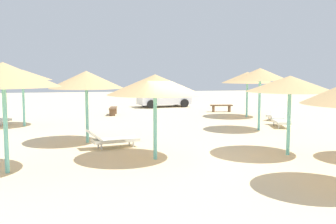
# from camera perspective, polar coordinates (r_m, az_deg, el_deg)

# --- Properties ---
(ground_plane) EXTENTS (80.00, 80.00, 0.00)m
(ground_plane) POSITION_cam_1_polar(r_m,az_deg,el_deg) (12.31, 2.71, -7.04)
(ground_plane) COLOR beige
(parasol_1) EXTENTS (3.02, 3.02, 2.69)m
(parasol_1) POSITION_cam_1_polar(r_m,az_deg,el_deg) (12.02, -1.94, 4.07)
(parasol_1) COLOR #6BC6BC
(parasol_1) RESTS_ON ground
(parasol_2) EXTENTS (3.12, 3.12, 2.73)m
(parasol_2) POSITION_cam_1_polar(r_m,az_deg,el_deg) (23.75, 11.70, 5.03)
(parasol_2) COLOR #6BC6BC
(parasol_2) RESTS_ON ground
(parasol_3) EXTENTS (2.71, 2.71, 2.93)m
(parasol_3) POSITION_cam_1_polar(r_m,az_deg,el_deg) (18.53, 13.50, 5.42)
(parasol_3) COLOR #6BC6BC
(parasol_3) RESTS_ON ground
(parasol_4) EXTENTS (2.89, 2.89, 2.85)m
(parasol_4) POSITION_cam_1_polar(r_m,az_deg,el_deg) (20.67, -20.77, 5.15)
(parasol_4) COLOR #6BC6BC
(parasol_4) RESTS_ON ground
(parasol_6) EXTENTS (2.88, 2.88, 2.64)m
(parasol_6) POSITION_cam_1_polar(r_m,az_deg,el_deg) (13.26, 17.64, 3.98)
(parasol_6) COLOR #6BC6BC
(parasol_6) RESTS_ON ground
(parasol_7) EXTENTS (2.87, 2.87, 2.80)m
(parasol_7) POSITION_cam_1_polar(r_m,az_deg,el_deg) (15.20, -12.03, 4.70)
(parasol_7) COLOR #6BC6BC
(parasol_7) RESTS_ON ground
(parasol_8) EXTENTS (3.03, 3.03, 3.04)m
(parasol_8) POSITION_cam_1_polar(r_m,az_deg,el_deg) (11.27, -23.26, 5.09)
(parasol_8) COLOR #6BC6BC
(parasol_8) RESTS_ON ground
(lounger_1) EXTENTS (1.99, 1.08, 0.71)m
(lounger_1) POSITION_cam_1_polar(r_m,az_deg,el_deg) (14.17, -8.29, -4.04)
(lounger_1) COLOR silver
(lounger_1) RESTS_ON ground
(lounger_2) EXTENTS (1.82, 1.78, 0.67)m
(lounger_2) POSITION_cam_1_polar(r_m,az_deg,el_deg) (23.06, 15.90, -0.30)
(lounger_2) COLOR silver
(lounger_2) RESTS_ON ground
(lounger_3) EXTENTS (1.11, 1.99, 0.71)m
(lounger_3) POSITION_cam_1_polar(r_m,az_deg,el_deg) (20.19, 16.31, -1.19)
(lounger_3) COLOR silver
(lounger_3) RESTS_ON ground
(bench_0) EXTENTS (1.54, 0.60, 0.49)m
(bench_0) POSITION_cam_1_polar(r_m,az_deg,el_deg) (26.53, 7.92, 0.76)
(bench_0) COLOR brown
(bench_0) RESTS_ON ground
(bench_1) EXTENTS (0.61, 1.54, 0.49)m
(bench_1) POSITION_cam_1_polar(r_m,az_deg,el_deg) (24.66, -8.15, 0.36)
(bench_1) COLOR brown
(bench_1) RESTS_ON ground
(parked_car) EXTENTS (4.23, 2.51, 1.72)m
(parked_car) POSITION_cam_1_polar(r_m,az_deg,el_deg) (29.87, -0.67, 2.34)
(parked_car) COLOR silver
(parked_car) RESTS_ON ground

